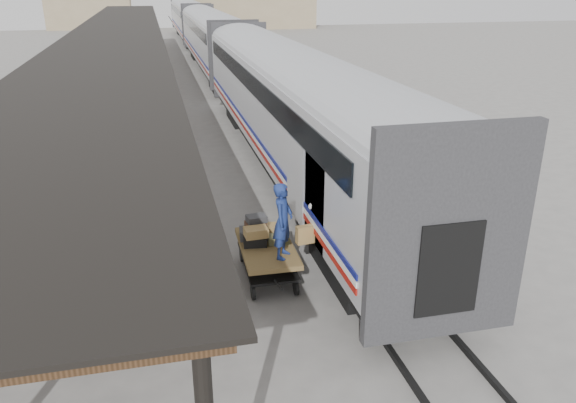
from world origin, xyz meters
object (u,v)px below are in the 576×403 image
at_px(baggage_cart, 267,253).
at_px(pedestrian, 159,120).
at_px(porter, 283,221).
at_px(luggage_tug, 127,118).

distance_m(baggage_cart, pedestrian, 13.50).
height_order(baggage_cart, pedestrian, pedestrian).
distance_m(baggage_cart, porter, 1.31).
bearing_deg(porter, pedestrian, 39.95).
relative_size(baggage_cart, porter, 1.36).
xyz_separation_m(luggage_tug, porter, (3.98, -16.54, 1.18)).
distance_m(porter, pedestrian, 14.20).
relative_size(luggage_tug, porter, 0.85).
xyz_separation_m(baggage_cart, pedestrian, (-2.23, 13.31, 0.34)).
xyz_separation_m(baggage_cart, luggage_tug, (-3.73, 15.89, -0.08)).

